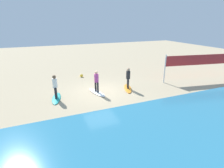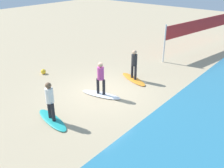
{
  "view_description": "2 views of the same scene",
  "coord_description": "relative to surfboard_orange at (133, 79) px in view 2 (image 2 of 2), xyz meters",
  "views": [
    {
      "loc": [
        4.04,
        12.23,
        5.15
      ],
      "look_at": [
        -0.46,
        1.31,
        0.99
      ],
      "focal_mm": 28.62,
      "sensor_mm": 36.0,
      "label": 1
    },
    {
      "loc": [
        8.44,
        7.6,
        5.76
      ],
      "look_at": [
        0.11,
        0.69,
        0.7
      ],
      "focal_mm": 40.34,
      "sensor_mm": 36.0,
      "label": 2
    }
  ],
  "objects": [
    {
      "name": "surfboard_orange",
      "position": [
        0.0,
        0.0,
        0.0
      ],
      "size": [
        1.27,
        2.16,
        0.09
      ],
      "primitive_type": "ellipsoid",
      "rotation": [
        0.0,
        0.0,
        1.21
      ],
      "color": "orange",
      "rests_on": "ground"
    },
    {
      "name": "beach_ball",
      "position": [
        2.69,
        -4.61,
        0.1
      ],
      "size": [
        0.3,
        0.3,
        0.3
      ],
      "primitive_type": "sphere",
      "color": "yellow",
      "rests_on": "ground"
    },
    {
      "name": "surfboard_white",
      "position": [
        2.56,
        -0.14,
        0.0
      ],
      "size": [
        1.05,
        2.17,
        0.09
      ],
      "primitive_type": "ellipsoid",
      "rotation": [
        0.0,
        0.0,
        1.81
      ],
      "color": "white",
      "rests_on": "ground"
    },
    {
      "name": "surfer_orange",
      "position": [
        0.0,
        0.0,
        0.99
      ],
      "size": [
        0.32,
        0.44,
        1.64
      ],
      "color": "#232328",
      "rests_on": "surfboard_orange"
    },
    {
      "name": "volleyball_net",
      "position": [
        -8.09,
        0.58,
        1.74
      ],
      "size": [
        8.97,
        1.65,
        2.5
      ],
      "color": "silver",
      "rests_on": "ground"
    },
    {
      "name": "ground_plane",
      "position": [
        2.25,
        -0.3,
        -0.04
      ],
      "size": [
        60.0,
        60.0,
        0.0
      ],
      "primitive_type": "plane",
      "color": "tan"
    },
    {
      "name": "surfer_teal",
      "position": [
        5.53,
        -0.18,
        0.99
      ],
      "size": [
        0.32,
        0.45,
        1.64
      ],
      "color": "#232328",
      "rests_on": "surfboard_teal"
    },
    {
      "name": "surfer_white",
      "position": [
        2.56,
        -0.14,
        0.99
      ],
      "size": [
        0.32,
        0.45,
        1.64
      ],
      "color": "#232328",
      "rests_on": "surfboard_white"
    },
    {
      "name": "surfboard_teal",
      "position": [
        5.53,
        -0.18,
        0.0
      ],
      "size": [
        0.94,
        2.17,
        0.09
      ],
      "primitive_type": "ellipsoid",
      "rotation": [
        0.0,
        0.0,
        1.38
      ],
      "color": "teal",
      "rests_on": "ground"
    }
  ]
}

